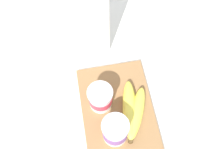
% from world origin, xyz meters
% --- Properties ---
extents(ground_plane, '(2.40, 2.40, 0.00)m').
position_xyz_m(ground_plane, '(0.00, 0.00, 0.00)').
color(ground_plane, white).
extents(cutting_board, '(0.34, 0.21, 0.01)m').
position_xyz_m(cutting_board, '(0.00, 0.00, 0.01)').
color(cutting_board, olive).
rests_on(cutting_board, ground_plane).
extents(cereal_box, '(0.20, 0.11, 0.28)m').
position_xyz_m(cereal_box, '(0.31, 0.04, 0.14)').
color(cereal_box, white).
rests_on(cereal_box, ground_plane).
extents(yogurt_cup_front, '(0.07, 0.07, 0.09)m').
position_xyz_m(yogurt_cup_front, '(-0.05, 0.02, 0.06)').
color(yogurt_cup_front, white).
rests_on(yogurt_cup_front, cutting_board).
extents(yogurt_cup_back, '(0.07, 0.07, 0.08)m').
position_xyz_m(yogurt_cup_back, '(0.05, 0.04, 0.05)').
color(yogurt_cup_back, white).
rests_on(yogurt_cup_back, cutting_board).
extents(banana_bunch, '(0.19, 0.10, 0.03)m').
position_xyz_m(banana_bunch, '(0.00, -0.04, 0.03)').
color(banana_bunch, '#EDDD49').
rests_on(banana_bunch, cutting_board).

